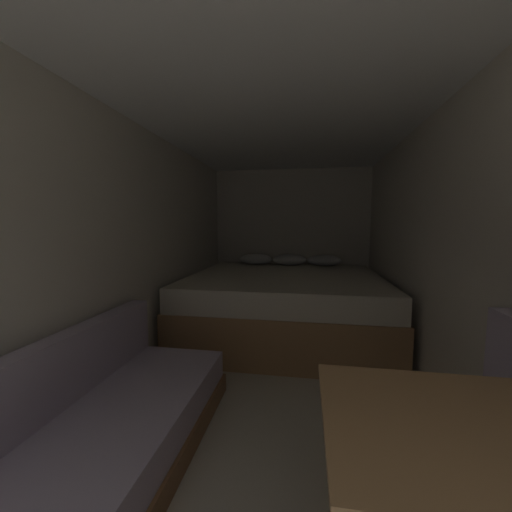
% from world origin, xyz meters
% --- Properties ---
extents(ground_plane, '(6.73, 6.73, 0.00)m').
position_xyz_m(ground_plane, '(0.00, 1.78, 0.00)').
color(ground_plane, '#B2A893').
extents(wall_back, '(2.37, 0.05, 2.10)m').
position_xyz_m(wall_back, '(0.00, 4.16, 1.05)').
color(wall_back, beige).
rests_on(wall_back, ground).
extents(wall_left, '(0.05, 4.73, 2.10)m').
position_xyz_m(wall_left, '(-1.16, 1.78, 1.05)').
color(wall_left, beige).
rests_on(wall_left, ground).
extents(wall_right, '(0.05, 4.73, 2.10)m').
position_xyz_m(wall_right, '(1.16, 1.78, 1.05)').
color(wall_right, beige).
rests_on(wall_right, ground).
extents(ceiling_slab, '(2.37, 4.73, 0.05)m').
position_xyz_m(ceiling_slab, '(0.00, 1.78, 2.12)').
color(ceiling_slab, white).
rests_on(ceiling_slab, wall_left).
extents(bed, '(2.15, 2.05, 0.87)m').
position_xyz_m(bed, '(0.00, 3.08, 0.36)').
color(bed, '#9E7247').
rests_on(bed, ground).
extents(sofa_left, '(0.75, 1.87, 0.69)m').
position_xyz_m(sofa_left, '(-0.79, 0.82, 0.21)').
color(sofa_left, brown).
rests_on(sofa_left, ground).
extents(dinette_table, '(0.66, 0.56, 0.78)m').
position_xyz_m(dinette_table, '(0.61, 0.37, 0.65)').
color(dinette_table, '#9E7247').
rests_on(dinette_table, ground).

